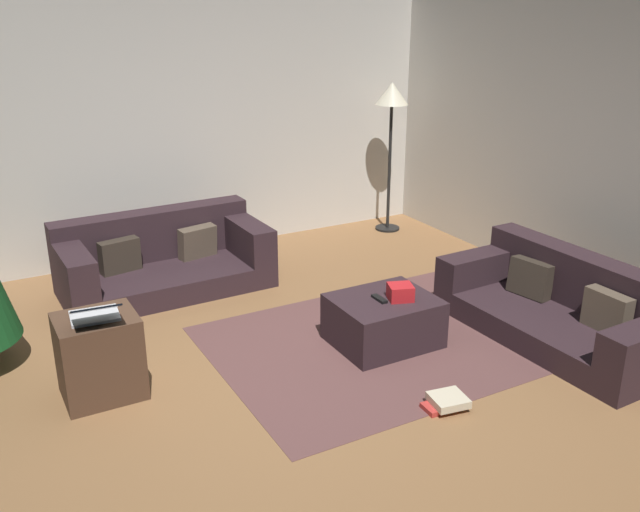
{
  "coord_description": "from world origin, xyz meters",
  "views": [
    {
      "loc": [
        -1.86,
        -3.73,
        2.54
      ],
      "look_at": [
        0.46,
        0.48,
        0.75
      ],
      "focal_mm": 39.03,
      "sensor_mm": 36.0,
      "label": 1
    }
  ],
  "objects": [
    {
      "name": "ground_plane",
      "position": [
        0.0,
        0.0,
        0.0
      ],
      "size": [
        6.4,
        6.4,
        0.0
      ],
      "primitive_type": "plane",
      "color": "brown"
    },
    {
      "name": "rear_partition",
      "position": [
        0.0,
        3.14,
        1.3
      ],
      "size": [
        6.4,
        0.12,
        2.6
      ],
      "primitive_type": "cube",
      "color": "beige",
      "rests_on": "ground_plane"
    },
    {
      "name": "corner_partition",
      "position": [
        3.14,
        0.0,
        1.3
      ],
      "size": [
        0.12,
        6.4,
        2.6
      ],
      "primitive_type": "cube",
      "color": "beige",
      "rests_on": "ground_plane"
    },
    {
      "name": "couch_left",
      "position": [
        -0.24,
        2.25,
        0.26
      ],
      "size": [
        1.87,
        0.96,
        0.68
      ],
      "rotation": [
        0.0,
        0.0,
        3.17
      ],
      "color": "#2D1E23",
      "rests_on": "ground_plane"
    },
    {
      "name": "couch_right",
      "position": [
        2.25,
        -0.28,
        0.24
      ],
      "size": [
        0.92,
        1.92,
        0.64
      ],
      "rotation": [
        0.0,
        0.0,
        1.6
      ],
      "color": "#2D1E23",
      "rests_on": "ground_plane"
    },
    {
      "name": "ottoman",
      "position": [
        0.93,
        0.3,
        0.19
      ],
      "size": [
        0.77,
        0.64,
        0.38
      ],
      "primitive_type": "cube",
      "color": "#2D1E23",
      "rests_on": "ground_plane"
    },
    {
      "name": "gift_box",
      "position": [
        1.03,
        0.23,
        0.44
      ],
      "size": [
        0.23,
        0.22,
        0.12
      ],
      "primitive_type": "cube",
      "rotation": [
        0.0,
        0.0,
        -0.34
      ],
      "color": "red",
      "rests_on": "ottoman"
    },
    {
      "name": "tv_remote",
      "position": [
        0.88,
        0.3,
        0.39
      ],
      "size": [
        0.05,
        0.16,
        0.02
      ],
      "primitive_type": "cube",
      "rotation": [
        0.0,
        0.0,
        -0.0
      ],
      "color": "black",
      "rests_on": "ottoman"
    },
    {
      "name": "side_table",
      "position": [
        -1.16,
        0.59,
        0.29
      ],
      "size": [
        0.52,
        0.44,
        0.58
      ],
      "primitive_type": "cube",
      "color": "#4C3323",
      "rests_on": "ground_plane"
    },
    {
      "name": "laptop",
      "position": [
        -1.17,
        0.52,
        0.64
      ],
      "size": [
        0.35,
        0.45,
        0.19
      ],
      "color": "silver",
      "rests_on": "side_table"
    },
    {
      "name": "book_stack",
      "position": [
        0.77,
        -0.68,
        0.05
      ],
      "size": [
        0.29,
        0.25,
        0.09
      ],
      "color": "#B7332D",
      "rests_on": "ground_plane"
    },
    {
      "name": "corner_lamp",
      "position": [
        2.57,
        2.66,
        1.43
      ],
      "size": [
        0.36,
        0.36,
        1.68
      ],
      "color": "black",
      "rests_on": "ground_plane"
    },
    {
      "name": "area_rug",
      "position": [
        0.93,
        0.3,
        0.0
      ],
      "size": [
        2.6,
        2.0,
        0.01
      ],
      "primitive_type": "cube",
      "color": "brown",
      "rests_on": "ground_plane"
    }
  ]
}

